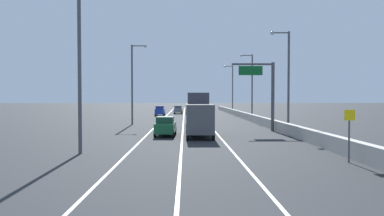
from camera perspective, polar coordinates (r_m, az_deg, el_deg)
name	(u,v)px	position (r m, az deg, el deg)	size (l,w,h in m)	color
ground_plane	(194,116)	(71.59, 0.30, -1.25)	(320.00, 320.00, 0.00)	#26282B
lane_stripe_left	(163,119)	(62.69, -4.53, -1.68)	(0.16, 130.00, 0.00)	silver
lane_stripe_center	(184,119)	(62.58, -1.33, -1.68)	(0.16, 130.00, 0.00)	silver
lane_stripe_right	(204,119)	(62.66, 1.87, -1.67)	(0.16, 130.00, 0.00)	silver
jersey_barrier_right	(262,121)	(48.65, 11.00, -2.04)	(0.60, 120.00, 1.10)	#B2ADA3
overhead_sign_gantry	(266,88)	(40.21, 11.63, 3.13)	(4.68, 0.36, 7.50)	#47474C
speed_advisory_sign	(349,132)	(22.26, 23.59, -3.44)	(0.60, 0.11, 3.00)	#4C4C51
lamp_post_right_second	(286,74)	(40.24, 14.68, 5.18)	(2.14, 0.44, 10.83)	#4C4C51
lamp_post_right_third	(251,82)	(60.64, 9.25, 4.03)	(2.14, 0.44, 10.83)	#4C4C51
lamp_post_right_fourth	(232,86)	(81.25, 6.26, 3.45)	(2.14, 0.44, 10.83)	#4C4C51
lamp_post_left_near	(83,59)	(24.75, -16.81, 7.36)	(2.14, 0.44, 10.83)	#4C4C51
lamp_post_left_mid	(134,79)	(49.40, -9.17, 4.56)	(2.14, 0.44, 10.83)	#4C4C51
car_blue_0	(160,111)	(72.60, -5.08, -0.44)	(1.85, 4.53, 1.98)	#1E389E
car_yellow_1	(190,110)	(78.87, -0.31, -0.30)	(1.89, 4.38, 1.86)	gold
car_gray_2	(178,110)	(80.89, -2.20, -0.25)	(1.94, 4.27, 1.87)	slate
car_green_3	(166,126)	(34.80, -4.20, -2.86)	(1.98, 4.62, 1.87)	#196033
box_truck	(199,116)	(34.49, 1.09, -1.30)	(2.48, 8.14, 4.16)	#4C4C51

